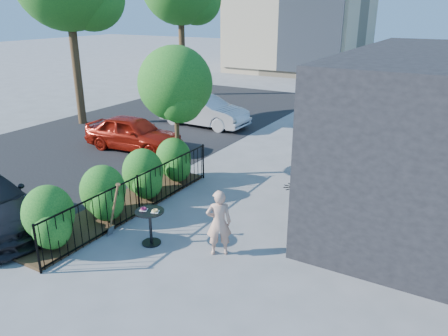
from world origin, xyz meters
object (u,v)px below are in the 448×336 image
Objects in this scene: car_red at (133,133)px; car_silver at (204,111)px; cafe_table at (150,221)px; woman at (219,223)px; shovel at (113,213)px; patio_tree at (176,88)px.

car_red is 4.24m from car_silver.
cafe_table is 1.59m from woman.
patio_tree is at bearing 104.07° from shovel.
shovel is (-2.44, -0.59, -0.12)m from woman.
patio_tree is at bearing -78.81° from woman.
patio_tree reaches higher than car_red.
cafe_table is at bearing -140.87° from car_red.
car_red is at bearing 127.39° from shovel.
shovel is 10.25m from car_silver.
patio_tree is 4.56m from shovel.
patio_tree is 4.02m from car_red.
woman reaches higher than cafe_table.
shovel is (0.98, -3.91, -2.14)m from patio_tree.
shovel is at bearing -21.14° from woman.
woman is at bearing 14.53° from cafe_table.
cafe_table is at bearing -63.06° from patio_tree.
shovel reaches higher than car_silver.
car_silver is at bearing 116.16° from cafe_table.
car_silver is at bearing -90.31° from woman.
car_silver reaches higher than cafe_table.
car_silver reaches higher than car_red.
shovel is at bearing -75.93° from patio_tree.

